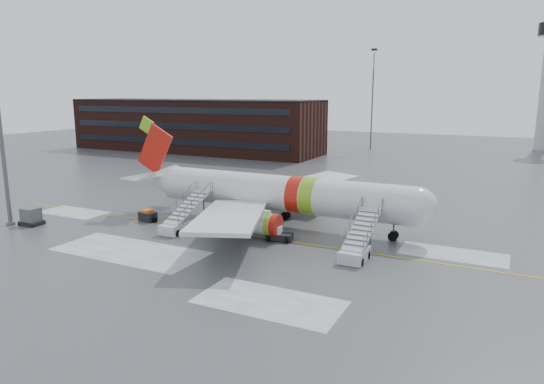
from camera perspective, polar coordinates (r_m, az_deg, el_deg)
The scene contains 9 objects.
ground at distance 49.67m, azimuth -3.36°, elevation -4.65°, with size 260.00×260.00×0.00m, color #494C4F.
airliner at distance 51.42m, azimuth 0.04°, elevation -0.14°, with size 35.03×32.97×11.18m.
airstair_fwd at distance 42.12m, azimuth 9.99°, elevation -6.31°, with size 2.05×7.70×3.48m.
airstair_aft at distance 50.29m, azimuth -10.74°, elevation -3.37°, with size 2.05×7.70×3.48m.
pushback_tug at distance 46.52m, azimuth 0.69°, elevation -4.96°, with size 2.67×2.19×1.41m.
uld_container at distance 57.86m, azimuth -26.47°, elevation -2.64°, with size 2.31×1.75×1.85m.
baggage_tractor at distance 55.14m, azimuth -14.41°, elevation -2.77°, with size 2.55×1.41×1.28m.
terminal_building at distance 118.60m, azimuth -9.17°, elevation 7.77°, with size 62.00×16.11×12.30m.
light_mast_far_n at distance 123.49m, azimuth 11.75°, elevation 11.37°, with size 1.20×1.20×24.25m.
Camera 1 is at (23.78, -41.33, 13.92)m, focal length 32.00 mm.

